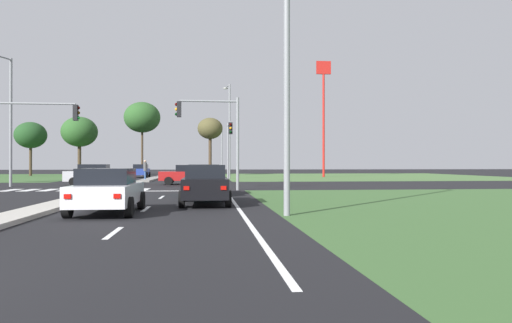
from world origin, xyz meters
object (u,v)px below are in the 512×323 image
object	(u,v)px
treeline_near	(31,135)
street_lamp_near	(287,32)
street_lamp_third	(229,127)
traffic_signal_far_right	(229,140)
fastfood_pole_sign	(324,94)
treeline_fourth	(210,129)
traffic_signal_near_right	(216,127)
pedestrian_at_median	(145,167)
car_silver_near	(96,175)
car_red_third	(188,174)
treeline_third	(142,118)
street_lamp_second	(8,114)
street_lamp_fourth	(221,146)
traffic_signal_near_left	(18,127)
car_black_fifth	(205,184)
car_teal_seventh	(204,179)
car_white_sixth	(107,190)
treeline_second	(79,132)
car_blue_fourth	(141,171)

from	to	relation	value
treeline_near	street_lamp_near	bearing A→B (deg)	-63.24
street_lamp_third	traffic_signal_far_right	bearing A→B (deg)	-92.78
fastfood_pole_sign	treeline_fourth	distance (m)	17.40
traffic_signal_near_right	pedestrian_at_median	size ratio (longest dim) A/B	3.08
car_silver_near	car_red_third	bearing A→B (deg)	97.15
treeline_third	street_lamp_second	bearing A→B (deg)	-99.93
street_lamp_fourth	treeline_fourth	world-z (taller)	treeline_fourth
traffic_signal_near_left	street_lamp_third	world-z (taller)	street_lamp_third
car_silver_near	traffic_signal_near_right	bearing A→B (deg)	48.94
fastfood_pole_sign	treeline_third	size ratio (longest dim) A/B	1.43
traffic_signal_near_left	pedestrian_at_median	distance (m)	18.72
car_silver_near	traffic_signal_near_left	distance (m)	8.79
car_black_fifth	traffic_signal_near_right	size ratio (longest dim) A/B	0.80
car_teal_seventh	street_lamp_fourth	size ratio (longest dim) A/B	0.54
car_white_sixth	car_red_third	bearing A→B (deg)	85.45
traffic_signal_near_right	street_lamp_fourth	xyz separation A→B (m)	(1.86, 50.79, 0.67)
street_lamp_fourth	treeline_third	distance (m)	18.75
traffic_signal_near_left	fastfood_pole_sign	size ratio (longest dim) A/B	0.41
car_white_sixth	street_lamp_fourth	size ratio (longest dim) A/B	0.52
treeline_near	treeline_second	world-z (taller)	treeline_second
street_lamp_near	treeline_fourth	bearing A→B (deg)	92.29
car_silver_near	treeline_fourth	world-z (taller)	treeline_fourth
traffic_signal_near_right	street_lamp_fourth	world-z (taller)	street_lamp_fourth
car_blue_fourth	street_lamp_near	world-z (taller)	street_lamp_near
car_red_third	traffic_signal_near_right	size ratio (longest dim) A/B	0.76
pedestrian_at_median	street_lamp_second	bearing A→B (deg)	-132.77
street_lamp_near	car_teal_seventh	bearing A→B (deg)	104.80
car_blue_fourth	traffic_signal_near_right	size ratio (longest dim) A/B	0.75
car_red_third	street_lamp_third	size ratio (longest dim) A/B	0.42
car_teal_seventh	treeline_fourth	size ratio (longest dim) A/B	0.54
car_black_fifth	treeline_fourth	distance (m)	48.27
treeline_near	treeline_third	world-z (taller)	treeline_third
traffic_signal_far_right	street_lamp_fourth	world-z (taller)	street_lamp_fourth
car_black_fifth	treeline_second	xyz separation A→B (m)	(-17.43, 48.33, 5.21)
pedestrian_at_median	treeline_second	size ratio (longest dim) A/B	0.23
car_blue_fourth	street_lamp_fourth	distance (m)	24.69
street_lamp_near	street_lamp_third	bearing A→B (deg)	90.11
traffic_signal_far_right	pedestrian_at_median	world-z (taller)	traffic_signal_far_right
car_blue_fourth	car_red_third	bearing A→B (deg)	107.67
street_lamp_fourth	street_lamp_third	bearing A→B (deg)	-89.82
car_teal_seventh	car_red_third	bearing A→B (deg)	96.07
car_blue_fourth	traffic_signal_far_right	world-z (taller)	traffic_signal_far_right
car_teal_seventh	traffic_signal_near_left	world-z (taller)	traffic_signal_near_left
car_silver_near	treeline_second	bearing A→B (deg)	-163.41
car_black_fifth	treeline_third	size ratio (longest dim) A/B	0.46
traffic_signal_near_left	street_lamp_second	world-z (taller)	street_lamp_second
street_lamp_near	street_lamp_second	distance (m)	26.17
car_teal_seventh	street_lamp_near	distance (m)	11.76
car_red_third	car_white_sixth	size ratio (longest dim) A/B	1.04
car_white_sixth	treeline_third	bearing A→B (deg)	96.28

